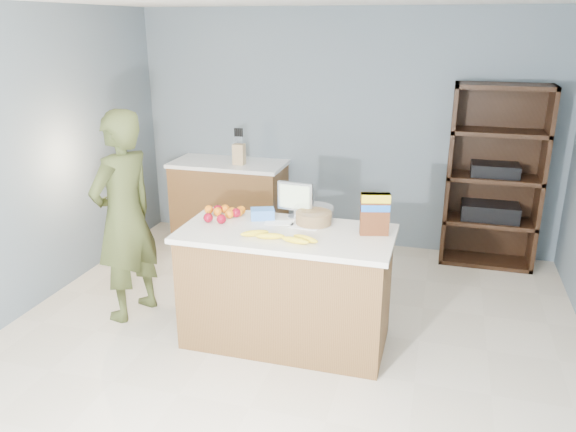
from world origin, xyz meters
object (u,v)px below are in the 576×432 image
(tv, at_px, (295,198))
(cereal_box, at_px, (375,211))
(shelving_unit, at_px, (493,180))
(person, at_px, (124,217))
(counter_peninsula, at_px, (286,291))

(tv, distance_m, cereal_box, 0.67)
(shelving_unit, relative_size, person, 1.04)
(person, xyz_separation_m, cereal_box, (1.99, 0.05, 0.22))
(counter_peninsula, height_order, person, person)
(person, height_order, tv, person)
(counter_peninsula, bearing_deg, person, 177.67)
(counter_peninsula, bearing_deg, shelving_unit, 52.89)
(tv, bearing_deg, person, -169.19)
(shelving_unit, xyz_separation_m, tv, (-1.57, -1.74, 0.19))
(person, bearing_deg, shelving_unit, 138.82)
(counter_peninsula, bearing_deg, tv, 92.96)
(person, distance_m, cereal_box, 2.00)
(shelving_unit, xyz_separation_m, cereal_box, (-0.93, -1.94, 0.21))
(counter_peninsula, relative_size, person, 0.91)
(shelving_unit, bearing_deg, person, -145.65)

